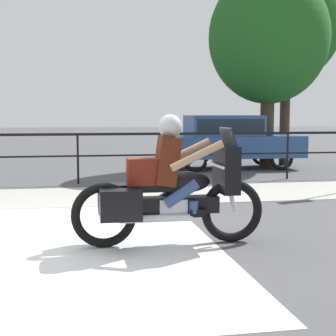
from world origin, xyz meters
TOP-DOWN VIEW (x-y plane):
  - ground_plane at (0.00, 0.00)m, footprint 120.00×120.00m
  - sidewalk_band at (0.00, 3.40)m, footprint 44.00×2.40m
  - crosswalk_band at (-0.15, -0.20)m, footprint 3.56×6.00m
  - fence_railing at (0.00, 5.30)m, footprint 36.00×0.05m
  - motorcycle at (1.06, -0.56)m, footprint 2.37×0.76m
  - parked_car at (4.38, 7.96)m, footprint 4.06×1.71m
  - tree_behind_sign at (5.60, 8.01)m, footprint 3.53×3.53m
  - tree_behind_car at (6.45, 8.72)m, footprint 3.37×3.37m

SIDE VIEW (x-z plane):
  - ground_plane at x=0.00m, z-range 0.00..0.00m
  - crosswalk_band at x=-0.15m, z-range 0.00..0.01m
  - sidewalk_band at x=0.00m, z-range 0.00..0.01m
  - motorcycle at x=1.06m, z-range -0.10..1.49m
  - parked_car at x=4.38m, z-range 0.11..1.68m
  - fence_railing at x=0.00m, z-range 0.34..1.51m
  - tree_behind_sign at x=5.60m, z-range 0.93..6.73m
  - tree_behind_car at x=6.45m, z-range 1.27..7.54m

